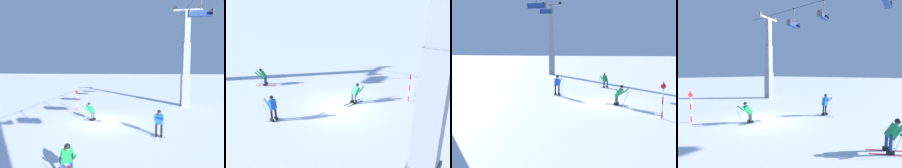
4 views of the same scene
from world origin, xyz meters
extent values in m
plane|color=white|center=(0.00, 0.00, 0.00)|extent=(260.00, 260.00, 0.00)
cube|color=black|center=(-0.21, -1.06, 0.01)|extent=(0.52, 1.53, 0.01)
cube|color=black|center=(-0.21, -1.06, 0.09)|extent=(0.18, 0.30, 0.16)
cylinder|color=#4C4C51|center=(-0.21, -1.06, 0.50)|extent=(0.13, 0.13, 0.65)
cube|color=black|center=(-0.50, -0.98, 0.01)|extent=(0.52, 1.53, 0.01)
cube|color=black|center=(-0.50, -0.98, 0.09)|extent=(0.18, 0.30, 0.16)
cylinder|color=#4C4C51|center=(-0.50, -0.98, 0.50)|extent=(0.13, 0.13, 0.65)
cube|color=green|center=(-0.40, -1.18, 0.90)|extent=(0.56, 0.65, 0.64)
sphere|color=beige|center=(-0.45, -1.34, 1.28)|extent=(0.22, 0.22, 0.22)
sphere|color=black|center=(-0.45, -1.34, 1.31)|extent=(0.23, 0.23, 0.23)
cylinder|color=green|center=(-0.29, -1.61, 0.99)|extent=(0.22, 0.49, 0.43)
cylinder|color=gray|center=(-0.25, -1.66, 0.42)|extent=(0.04, 0.50, 1.11)
cylinder|color=black|center=(-0.16, -1.51, 0.05)|extent=(0.07, 0.07, 0.01)
cylinder|color=green|center=(-0.73, -1.48, 0.99)|extent=(0.22, 0.49, 0.43)
cylinder|color=gray|center=(-0.79, -1.51, 0.42)|extent=(0.27, 0.44, 1.11)
cylinder|color=black|center=(-0.78, -1.33, 0.05)|extent=(0.07, 0.07, 0.01)
cube|color=gray|center=(19.96, 7.84, 1.72)|extent=(0.76, 0.76, 3.44)
cube|color=gray|center=(19.96, 7.84, 5.16)|extent=(0.64, 0.64, 3.44)
cube|color=gray|center=(19.96, 7.84, 8.60)|extent=(0.51, 0.51, 3.44)
cube|color=gray|center=(19.96, 7.84, 10.40)|extent=(0.28, 2.93, 0.18)
cylinder|color=black|center=(19.96, 9.13, 10.65)|extent=(0.10, 0.44, 0.44)
cylinder|color=black|center=(19.96, 6.56, 10.65)|extent=(0.10, 0.44, 0.44)
cube|color=navy|center=(11.53, 7.84, 8.62)|extent=(0.45, 2.10, 0.06)
cube|color=navy|center=(11.34, 7.84, 8.90)|extent=(0.06, 2.10, 0.55)
cylinder|color=#4C4F54|center=(11.84, 7.84, 8.92)|extent=(0.04, 1.99, 0.04)
cube|color=#4C4F54|center=(11.53, 8.89, 8.90)|extent=(0.57, 0.05, 0.63)
cube|color=#4C4F54|center=(11.53, 6.79, 8.90)|extent=(0.57, 0.05, 0.63)
cylinder|color=#4C4F54|center=(16.44, 7.84, 9.98)|extent=(0.07, 0.07, 1.46)
cube|color=navy|center=(16.44, 7.84, 8.70)|extent=(0.45, 1.60, 0.06)
cube|color=navy|center=(16.24, 7.84, 8.98)|extent=(0.06, 1.60, 0.55)
cylinder|color=#4C4F54|center=(16.74, 7.84, 9.00)|extent=(0.04, 1.52, 0.04)
cube|color=#4C4F54|center=(16.44, 8.64, 8.98)|extent=(0.57, 0.05, 0.63)
cube|color=#4C4F54|center=(16.44, 7.04, 8.98)|extent=(0.57, 0.05, 0.63)
cylinder|color=red|center=(-3.57, -3.36, 0.21)|extent=(0.07, 0.07, 0.42)
cylinder|color=white|center=(-3.57, -3.36, 0.63)|extent=(0.07, 0.07, 0.42)
cylinder|color=red|center=(-3.57, -3.36, 1.05)|extent=(0.07, 0.07, 0.42)
cylinder|color=white|center=(-3.57, -3.36, 1.46)|extent=(0.07, 0.07, 0.42)
cylinder|color=red|center=(-3.57, -3.36, 1.88)|extent=(0.07, 0.07, 0.42)
cylinder|color=red|center=(-3.55, -3.36, 1.84)|extent=(0.01, 0.28, 0.28)
cube|color=red|center=(7.38, -0.14, 0.01)|extent=(1.44, 0.88, 0.01)
cube|color=black|center=(7.38, -0.14, 0.09)|extent=(0.30, 0.24, 0.16)
cylinder|color=navy|center=(7.38, -0.14, 0.50)|extent=(0.13, 0.13, 0.65)
cube|color=red|center=(7.57, -0.47, 0.01)|extent=(1.44, 0.88, 0.01)
cube|color=black|center=(7.57, -0.47, 0.09)|extent=(0.30, 0.24, 0.16)
cylinder|color=navy|center=(7.57, -0.47, 0.50)|extent=(0.13, 0.13, 0.65)
cube|color=green|center=(7.61, -0.22, 0.91)|extent=(0.68, 0.63, 0.65)
sphere|color=#997051|center=(7.75, -0.14, 1.29)|extent=(0.22, 0.22, 0.22)
sphere|color=black|center=(7.75, -0.14, 1.32)|extent=(0.23, 0.23, 0.23)
cylinder|color=green|center=(7.82, 0.16, 1.00)|extent=(0.46, 0.32, 0.43)
cylinder|color=gray|center=(7.83, 0.22, 0.42)|extent=(0.36, 0.36, 1.11)
cylinder|color=black|center=(7.65, 0.17, 0.05)|extent=(0.07, 0.07, 0.01)
cylinder|color=green|center=(8.05, -0.24, 1.00)|extent=(0.46, 0.32, 0.43)
cylinder|color=gray|center=(8.10, -0.26, 0.42)|extent=(0.48, 0.15, 1.11)
cylinder|color=black|center=(7.98, -0.39, 0.05)|extent=(0.07, 0.07, 0.01)
cube|color=white|center=(2.72, 3.92, 0.01)|extent=(1.66, 0.35, 0.01)
cube|color=black|center=(2.72, 3.92, 0.09)|extent=(0.29, 0.15, 0.16)
cylinder|color=black|center=(2.72, 3.92, 0.57)|extent=(0.13, 0.13, 0.81)
cube|color=white|center=(2.67, 3.61, 0.01)|extent=(1.66, 0.35, 0.01)
cube|color=black|center=(2.67, 3.61, 0.09)|extent=(0.29, 0.15, 0.16)
cylinder|color=black|center=(2.67, 3.61, 0.57)|extent=(0.13, 0.13, 0.81)
cube|color=blue|center=(2.73, 3.76, 1.10)|extent=(0.40, 0.47, 0.63)
sphere|color=#997051|center=(2.77, 3.75, 1.53)|extent=(0.22, 0.22, 0.22)
sphere|color=black|center=(2.77, 3.75, 1.56)|extent=(0.23, 0.23, 0.23)
cylinder|color=blue|center=(3.02, 3.94, 1.25)|extent=(0.49, 0.16, 0.43)
cylinder|color=gray|center=(3.06, 3.98, 0.54)|extent=(0.40, 0.06, 1.15)
cylinder|color=black|center=(2.89, 4.06, 0.05)|extent=(0.07, 0.07, 0.01)
cylinder|color=blue|center=(2.94, 3.49, 1.25)|extent=(0.49, 0.16, 0.43)
cylinder|color=gray|center=(2.97, 3.44, 0.54)|extent=(0.37, 0.18, 1.15)
cylinder|color=black|center=(2.79, 3.42, 0.05)|extent=(0.07, 0.07, 0.01)
camera|label=1|loc=(14.09, 2.26, 4.15)|focal=30.02mm
camera|label=2|loc=(-8.58, 14.64, 8.48)|focal=44.15mm
camera|label=3|loc=(-17.78, -0.13, 3.84)|focal=40.08mm
camera|label=4|loc=(8.26, -8.02, 3.26)|focal=26.57mm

